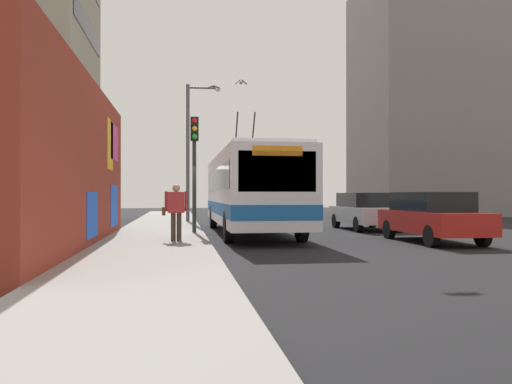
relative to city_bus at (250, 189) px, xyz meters
name	(u,v)px	position (x,y,z in m)	size (l,w,h in m)	color
ground_plane	(204,236)	(-0.66, 1.80, -1.72)	(80.00, 80.00, 0.00)	black
sidewalk_slab	(159,234)	(-0.66, 3.40, -1.65)	(48.00, 3.20, 0.15)	gray
graffiti_wall	(88,165)	(-4.98, 5.15, 0.60)	(13.29, 0.32, 4.66)	maroon
building_far_left	(27,37)	(10.37, 11.00, 8.47)	(9.57, 6.51, 20.38)	#9E937F
building_far_right	(424,99)	(16.33, -15.20, 6.82)	(8.63, 9.11, 17.09)	gray
city_bus	(250,189)	(0.00, 0.00, 0.00)	(11.41, 2.61, 4.86)	silver
parked_car_red	(432,216)	(-4.35, -5.20, -0.89)	(4.54, 1.80, 1.58)	#B21E19
parked_car_silver	(365,210)	(1.52, -5.20, -0.89)	(4.45, 1.94, 1.58)	#B7B7BC
pedestrian_at_curb	(176,208)	(-4.42, 2.78, -0.61)	(0.22, 0.74, 1.65)	#3F3326
traffic_light	(194,155)	(-1.23, 2.15, 1.20)	(0.49, 0.28, 4.12)	#2D382D
street_lamp	(192,143)	(6.76, 2.06, 2.39)	(0.44, 1.76, 6.93)	#4C4C51
flying_pigeons	(246,57)	(0.67, 0.07, 5.23)	(7.85, 2.70, 2.05)	slate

